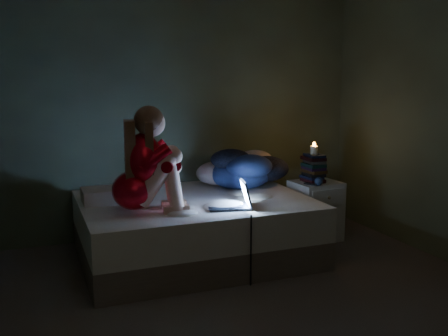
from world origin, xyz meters
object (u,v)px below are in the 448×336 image
nightstand (315,210)px  phone (311,184)px  bed (195,228)px  woman (133,160)px  laptop (228,194)px  candle (314,150)px

nightstand → phone: (-0.12, -0.10, 0.29)m
bed → woman: woman is taller
laptop → phone: size_ratio=2.39×
woman → phone: (1.71, 0.25, -0.37)m
bed → laptop: laptop is taller
bed → phone: 1.18m
woman → laptop: (0.73, -0.14, -0.30)m
laptop → nightstand: laptop is taller
nightstand → candle: 0.59m
bed → phone: phone is taller
candle → bed: bearing=-176.2°
phone → laptop: bearing=-176.8°
phone → bed: bearing=160.6°
bed → laptop: 0.58m
phone → woman: bearing=170.0°
laptop → nightstand: size_ratio=0.59×
candle → phone: bearing=-130.6°
nightstand → candle: (-0.03, 0.01, 0.59)m
candle → phone: 0.33m
woman → nightstand: woman is taller
laptop → candle: (1.07, 0.49, 0.23)m
bed → nightstand: 1.25m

